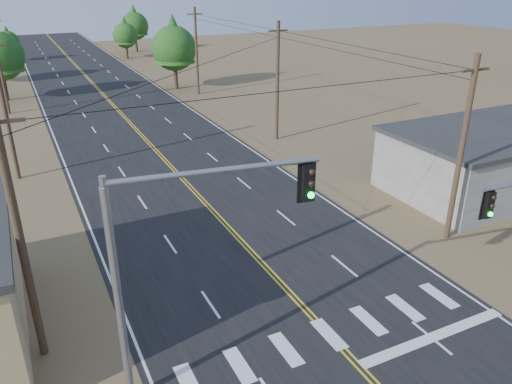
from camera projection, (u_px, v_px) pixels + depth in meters
road at (169, 164)px, 38.38m from camera, size 15.00×200.00×0.02m
building_right at (499, 158)px, 33.74m from camera, size 15.00×8.00×4.00m
utility_pole_left_near at (20, 237)px, 17.29m from camera, size 1.80×0.30×10.00m
utility_pole_left_mid at (5, 108)px, 33.72m from camera, size 1.80×0.30×10.00m
utility_pole_right_near at (461, 150)px, 25.77m from camera, size 1.80×0.30×10.00m
utility_pole_right_mid at (277, 81)px, 42.20m from camera, size 1.80×0.30×10.00m
utility_pole_right_far at (197, 51)px, 58.63m from camera, size 1.80×0.30×10.00m
signal_mast_left at (177, 249)px, 15.55m from camera, size 6.70×1.37×8.30m
tree_left_far at (8, 40)px, 81.57m from camera, size 3.45×3.45×5.75m
tree_right_near at (174, 44)px, 61.13m from camera, size 5.45×5.45×9.08m
tree_right_mid at (125, 33)px, 84.20m from camera, size 4.14×4.14×6.90m
tree_right_far at (134, 23)px, 91.28m from camera, size 4.99×4.99×8.32m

